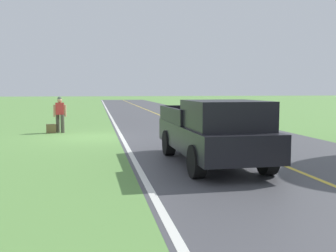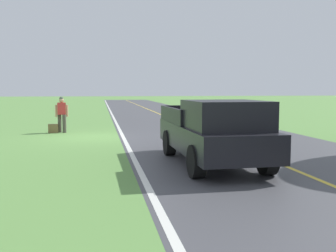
{
  "view_description": "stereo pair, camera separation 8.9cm",
  "coord_description": "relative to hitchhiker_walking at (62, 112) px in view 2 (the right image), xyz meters",
  "views": [
    {
      "loc": [
        -0.2,
        17.17,
        2.11
      ],
      "look_at": [
        -2.03,
        7.33,
        1.15
      ],
      "focal_mm": 41.29,
      "sensor_mm": 36.0,
      "label": 1
    },
    {
      "loc": [
        -0.29,
        17.19,
        2.11
      ],
      "look_at": [
        -2.03,
        7.33,
        1.15
      ],
      "focal_mm": 41.29,
      "sensor_mm": 36.0,
      "label": 2
    }
  ],
  "objects": [
    {
      "name": "road_surface",
      "position": [
        -6.82,
        2.18,
        -0.98
      ],
      "size": [
        8.36,
        120.0,
        0.0
      ],
      "primitive_type": "cube",
      "color": "#47474C",
      "rests_on": "ground"
    },
    {
      "name": "hitchhiker_walking",
      "position": [
        0.0,
        0.0,
        0.0
      ],
      "size": [
        0.62,
        0.51,
        1.75
      ],
      "color": "#4C473D",
      "rests_on": "ground"
    },
    {
      "name": "suitcase_carried",
      "position": [
        0.41,
        0.12,
        -0.77
      ],
      "size": [
        0.48,
        0.24,
        0.43
      ],
      "primitive_type": "cube",
      "rotation": [
        0.0,
        0.0,
        1.65
      ],
      "color": "brown",
      "rests_on": "ground"
    },
    {
      "name": "lane_centre_line",
      "position": [
        -6.82,
        2.18,
        -0.98
      ],
      "size": [
        0.14,
        117.6,
        0.0
      ],
      "primitive_type": "cube",
      "color": "gold",
      "rests_on": "ground"
    },
    {
      "name": "lane_edge_line",
      "position": [
        -2.83,
        2.18,
        -0.98
      ],
      "size": [
        0.16,
        117.6,
        0.0
      ],
      "primitive_type": "cube",
      "color": "silver",
      "rests_on": "ground"
    },
    {
      "name": "ground_plane",
      "position": [
        -1.54,
        2.18,
        -0.98
      ],
      "size": [
        200.0,
        200.0,
        0.0
      ],
      "primitive_type": "plane",
      "color": "#609347"
    },
    {
      "name": "pickup_truck_passing",
      "position": [
        -4.94,
        9.17,
        -0.01
      ],
      "size": [
        2.17,
        5.43,
        1.82
      ],
      "color": "black",
      "rests_on": "ground"
    }
  ]
}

